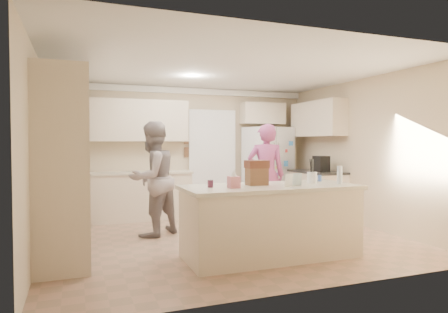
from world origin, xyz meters
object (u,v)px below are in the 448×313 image
object	(u,v)px
tissue_box	(234,182)
teen_boy	(152,179)
coffee_maker	(321,164)
dollhouse_body	(257,177)
refrigerator	(268,169)
island_base	(270,223)
utensil_crock	(312,178)
teen_girl	(266,175)

from	to	relation	value
tissue_box	teen_boy	xyz separation A→B (m)	(-0.66, 1.80, -0.09)
coffee_maker	dollhouse_body	size ratio (longest dim) A/B	1.15
refrigerator	tissue_box	size ratio (longest dim) A/B	12.86
island_base	teen_boy	world-z (taller)	teen_boy
tissue_box	teen_boy	bearing A→B (deg)	110.21
dollhouse_body	teen_boy	world-z (taller)	teen_boy
utensil_crock	dollhouse_body	xyz separation A→B (m)	(-0.80, 0.05, 0.04)
refrigerator	coffee_maker	size ratio (longest dim) A/B	6.00
tissue_box	utensil_crock	bearing A→B (deg)	7.13
tissue_box	teen_girl	size ratio (longest dim) A/B	0.08
refrigerator	coffee_maker	xyz separation A→B (m)	(0.54, -1.18, 0.17)
island_base	teen_girl	xyz separation A→B (m)	(0.81, 1.77, 0.46)
teen_boy	tissue_box	bearing A→B (deg)	76.27
utensil_crock	dollhouse_body	size ratio (longest dim) A/B	0.58
utensil_crock	dollhouse_body	world-z (taller)	dollhouse_body
coffee_maker	refrigerator	bearing A→B (deg)	114.51
teen_girl	refrigerator	bearing A→B (deg)	-95.06
coffee_maker	tissue_box	distance (m)	3.28
island_base	coffee_maker	bearing A→B (deg)	42.83
tissue_box	teen_girl	bearing A→B (deg)	53.88
island_base	refrigerator	bearing A→B (deg)	63.84
teen_boy	island_base	bearing A→B (deg)	91.53
refrigerator	teen_girl	xyz separation A→B (m)	(-0.70, -1.31, 0.00)
refrigerator	dollhouse_body	size ratio (longest dim) A/B	6.92
utensil_crock	teen_girl	xyz separation A→B (m)	(0.16, 1.72, -0.10)
dollhouse_body	refrigerator	bearing A→B (deg)	60.84
refrigerator	dollhouse_body	bearing A→B (deg)	-134.54
coffee_maker	utensil_crock	xyz separation A→B (m)	(-1.40, -1.85, -0.07)
teen_girl	coffee_maker	bearing A→B (deg)	-150.81
tissue_box	island_base	bearing A→B (deg)	10.30
refrigerator	utensil_crock	world-z (taller)	refrigerator
utensil_crock	teen_girl	size ratio (longest dim) A/B	0.08
island_base	teen_girl	world-z (taller)	teen_girl
utensil_crock	tissue_box	world-z (taller)	utensil_crock
island_base	teen_girl	size ratio (longest dim) A/B	1.22
coffee_maker	island_base	bearing A→B (deg)	-137.17
teen_boy	coffee_maker	bearing A→B (deg)	149.50
coffee_maker	utensil_crock	bearing A→B (deg)	-127.12
tissue_box	dollhouse_body	bearing A→B (deg)	26.57
island_base	tissue_box	distance (m)	0.79
refrigerator	teen_girl	bearing A→B (deg)	-133.46
refrigerator	dollhouse_body	xyz separation A→B (m)	(-1.66, -2.98, 0.14)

